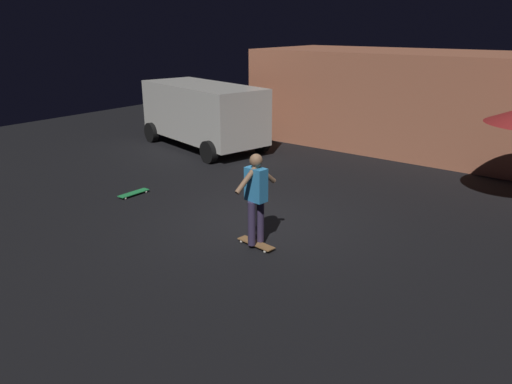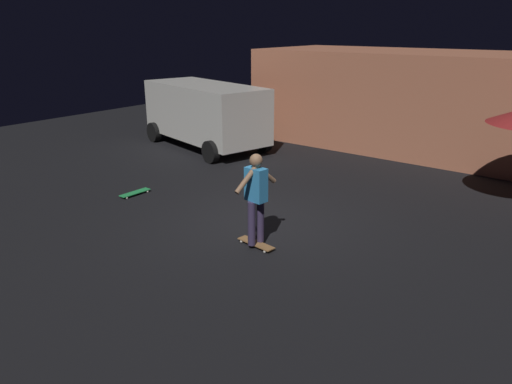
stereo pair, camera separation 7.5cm
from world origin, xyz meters
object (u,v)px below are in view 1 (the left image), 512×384
(parked_van, at_px, (203,112))
(skater, at_px, (256,193))
(skateboard_spare, at_px, (134,193))
(skateboard_ridden, at_px, (256,244))

(parked_van, bearing_deg, skater, -39.88)
(skateboard_spare, xyz_separation_m, skater, (3.99, -0.45, 0.98))
(parked_van, bearing_deg, skateboard_ridden, -39.88)
(skateboard_ridden, xyz_separation_m, skater, (-0.00, -0.00, 0.98))
(parked_van, distance_m, skater, 7.80)
(parked_van, xyz_separation_m, skateboard_spare, (1.99, -4.55, -1.11))
(skater, bearing_deg, skateboard_spare, 173.55)
(skateboard_spare, relative_size, skater, 0.47)
(skateboard_spare, height_order, skater, skater)
(parked_van, height_order, skateboard_ridden, parked_van)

